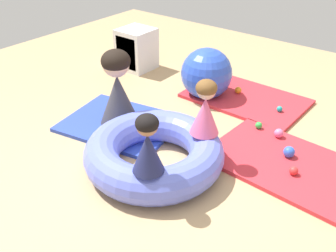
% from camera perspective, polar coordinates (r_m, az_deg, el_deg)
% --- Properties ---
extents(ground_plane, '(8.00, 8.00, 0.00)m').
position_cam_1_polar(ground_plane, '(3.48, -1.00, -6.89)').
color(ground_plane, tan).
extents(gym_mat_near_right, '(1.38, 0.91, 0.04)m').
position_cam_1_polar(gym_mat_near_right, '(4.76, 11.30, 3.98)').
color(gym_mat_near_right, red).
rests_on(gym_mat_near_right, ground).
extents(gym_mat_far_left, '(1.55, 1.00, 0.04)m').
position_cam_1_polar(gym_mat_far_left, '(3.70, 17.84, -5.69)').
color(gym_mat_far_left, red).
rests_on(gym_mat_far_left, ground).
extents(gym_mat_front, '(1.30, 1.09, 0.04)m').
position_cam_1_polar(gym_mat_front, '(4.18, -7.01, 0.35)').
color(gym_mat_front, '#2D47B7').
rests_on(gym_mat_front, ground).
extents(inflatable_cushion, '(1.25, 1.25, 0.31)m').
position_cam_1_polar(inflatable_cushion, '(3.47, -2.05, -3.91)').
color(inflatable_cushion, '#6070E5').
rests_on(inflatable_cushion, ground).
extents(child_in_navy, '(0.28, 0.28, 0.49)m').
position_cam_1_polar(child_in_navy, '(2.87, -2.99, -2.70)').
color(child_in_navy, navy).
rests_on(child_in_navy, inflatable_cushion).
extents(child_in_pink, '(0.34, 0.34, 0.51)m').
position_cam_1_polar(child_in_pink, '(3.35, 5.49, 2.68)').
color(child_in_pink, '#E5608E').
rests_on(child_in_pink, inflatable_cushion).
extents(adult_seated, '(0.51, 0.51, 0.81)m').
position_cam_1_polar(adult_seated, '(3.99, -7.38, 5.43)').
color(adult_seated, '#383842').
rests_on(adult_seated, gym_mat_front).
extents(play_ball_red, '(0.08, 0.08, 0.08)m').
position_cam_1_polar(play_ball_red, '(3.55, 17.94, -6.26)').
color(play_ball_red, red).
rests_on(play_ball_red, gym_mat_far_left).
extents(play_ball_pink, '(0.09, 0.09, 0.09)m').
position_cam_1_polar(play_ball_pink, '(4.02, 15.92, -1.02)').
color(play_ball_pink, pink).
rests_on(play_ball_pink, gym_mat_far_left).
extents(play_ball_green, '(0.07, 0.07, 0.07)m').
position_cam_1_polar(play_ball_green, '(4.12, 13.15, 0.09)').
color(play_ball_green, green).
rests_on(play_ball_green, gym_mat_far_left).
extents(play_ball_yellow, '(0.07, 0.07, 0.07)m').
position_cam_1_polar(play_ball_yellow, '(4.68, 6.54, 4.71)').
color(play_ball_yellow, yellow).
rests_on(play_ball_yellow, gym_mat_near_right).
extents(play_ball_orange, '(0.08, 0.08, 0.08)m').
position_cam_1_polar(play_ball_orange, '(4.81, 10.24, 5.18)').
color(play_ball_orange, orange).
rests_on(play_ball_orange, gym_mat_near_right).
extents(play_ball_teal, '(0.06, 0.06, 0.06)m').
position_cam_1_polar(play_ball_teal, '(4.50, 16.03, 2.42)').
color(play_ball_teal, teal).
rests_on(play_ball_teal, gym_mat_near_right).
extents(play_ball_blue, '(0.11, 0.11, 0.11)m').
position_cam_1_polar(play_ball_blue, '(3.75, 17.32, -3.63)').
color(play_ball_blue, blue).
rests_on(play_ball_blue, gym_mat_far_left).
extents(exercise_ball_large, '(0.61, 0.61, 0.61)m').
position_cam_1_polar(exercise_ball_large, '(4.65, 5.66, 7.66)').
color(exercise_ball_large, blue).
rests_on(exercise_ball_large, ground).
extents(storage_cube, '(0.44, 0.44, 0.56)m').
position_cam_1_polar(storage_cube, '(5.47, -4.80, 11.11)').
color(storage_cube, silver).
rests_on(storage_cube, ground).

